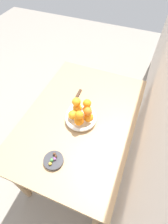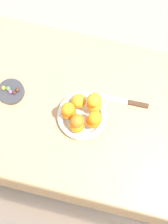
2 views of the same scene
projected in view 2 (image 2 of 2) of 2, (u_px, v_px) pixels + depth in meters
name	position (u px, v px, depth m)	size (l,w,h in m)	color
ground_plane	(87.00, 141.00, 1.95)	(6.00, 6.00, 0.00)	gray
dining_table	(89.00, 119.00, 1.32)	(1.10, 0.76, 0.74)	tan
fruit_bowl	(82.00, 116.00, 1.21)	(0.22, 0.22, 0.04)	white
candy_dish	(11.00, 92.00, 1.25)	(0.12, 0.12, 0.02)	#333338
orange_0	(69.00, 112.00, 1.16)	(0.06, 0.06, 0.06)	orange
orange_1	(77.00, 126.00, 1.15)	(0.06, 0.06, 0.06)	orange
orange_2	(93.00, 121.00, 1.16)	(0.06, 0.06, 0.06)	orange
orange_3	(94.00, 105.00, 1.17)	(0.06, 0.06, 0.06)	orange
orange_4	(79.00, 101.00, 1.18)	(0.06, 0.06, 0.06)	orange
orange_5	(95.00, 118.00, 1.10)	(0.06, 0.06, 0.06)	orange
orange_6	(94.00, 100.00, 1.11)	(0.06, 0.06, 0.06)	orange
orange_7	(77.00, 121.00, 1.09)	(0.05, 0.05, 0.05)	orange
orange_8	(68.00, 109.00, 1.10)	(0.05, 0.05, 0.05)	orange
candy_ball_0	(10.00, 92.00, 1.23)	(0.02, 0.02, 0.02)	#8C4C99
candy_ball_1	(14.00, 92.00, 1.23)	(0.02, 0.02, 0.02)	#472819
candy_ball_2	(17.00, 90.00, 1.23)	(0.02, 0.02, 0.02)	#472819
candy_ball_3	(4.00, 88.00, 1.23)	(0.02, 0.02, 0.02)	gold
candy_ball_4	(8.00, 89.00, 1.23)	(0.02, 0.02, 0.02)	#4C9947
knife	(125.00, 101.00, 1.25)	(0.26, 0.03, 0.01)	#3F2819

